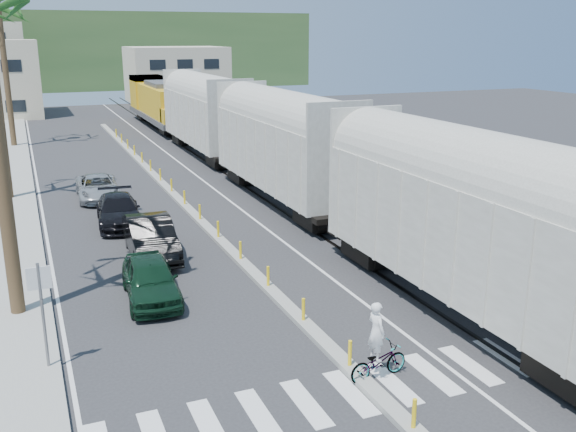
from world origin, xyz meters
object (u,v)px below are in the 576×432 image
Objects in this scene: street_sign at (41,301)px; car_lead at (150,279)px; car_second at (151,238)px; cyclist at (378,354)px.

street_sign reaches higher than car_lead.
car_second is 12.12m from cyclist.
car_second is 2.31× the size of cyclist.
car_second is at bearing 61.96° from street_sign.
street_sign is at bearing 57.86° from cyclist.
street_sign is 1.42× the size of cyclist.
car_second reaches higher than car_lead.
cyclist is (3.52, -11.59, -0.13)m from car_second.
car_second is at bearing 82.58° from car_lead.
street_sign is 9.11m from car_second.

